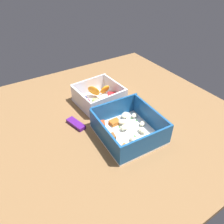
# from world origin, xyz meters

# --- Properties ---
(table_surface) EXTENTS (0.80, 0.80, 0.02)m
(table_surface) POSITION_xyz_m (0.00, 0.00, 0.01)
(table_surface) COLOR brown
(table_surface) RESTS_ON ground
(pasta_container) EXTENTS (0.19, 0.18, 0.07)m
(pasta_container) POSITION_xyz_m (-0.11, 0.01, 0.04)
(pasta_container) COLOR white
(pasta_container) RESTS_ON table_surface
(fruit_bowl) EXTENTS (0.15, 0.16, 0.06)m
(fruit_bowl) POSITION_xyz_m (0.09, -0.00, 0.04)
(fruit_bowl) COLOR white
(fruit_bowl) RESTS_ON table_surface
(candy_bar) EXTENTS (0.07, 0.04, 0.01)m
(candy_bar) POSITION_xyz_m (0.01, 0.12, 0.03)
(candy_bar) COLOR #51197A
(candy_bar) RESTS_ON table_surface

